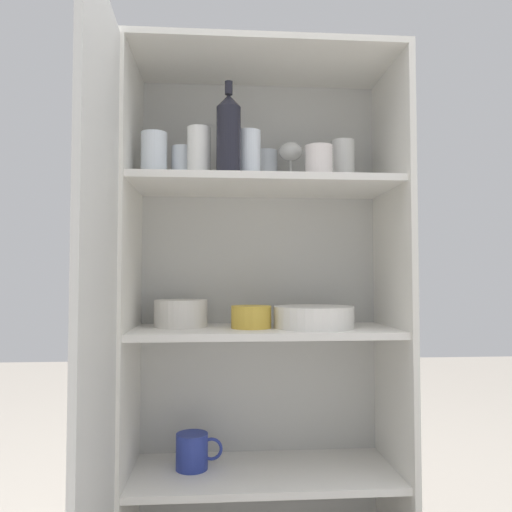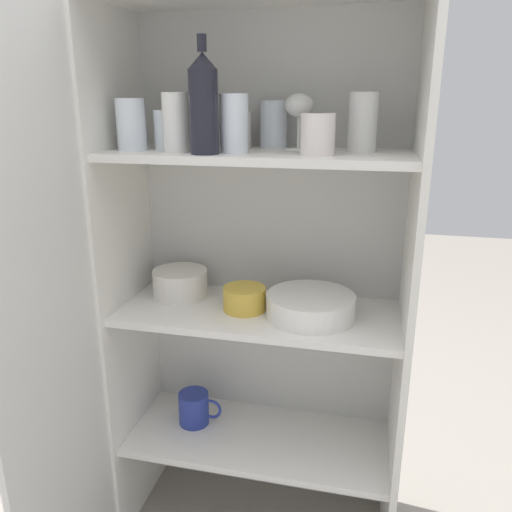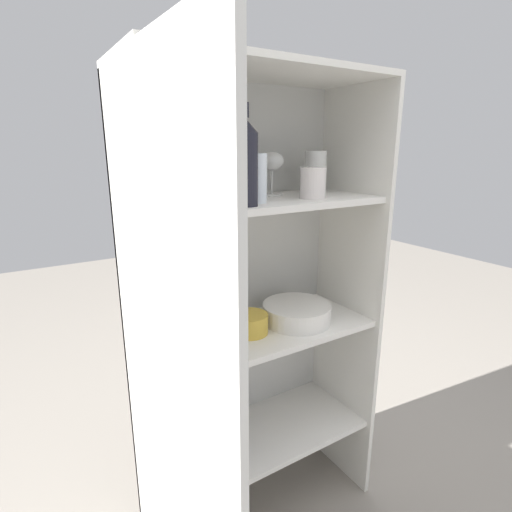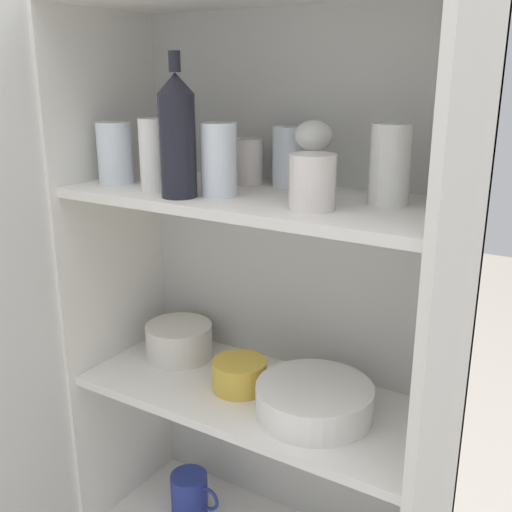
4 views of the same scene
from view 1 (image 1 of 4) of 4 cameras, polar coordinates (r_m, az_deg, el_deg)
name	(u,v)px [view 1 (image 1 of 4)]	position (r m, az deg, el deg)	size (l,w,h in m)	color
cupboard_back_panel	(259,313)	(1.63, 0.38, -6.51)	(0.79, 0.02, 1.50)	silver
cupboard_side_left	(130,317)	(1.48, -14.25, -6.82)	(0.02, 0.35, 1.50)	white
cupboard_side_right	(393,316)	(1.55, 15.39, -6.62)	(0.02, 0.35, 1.50)	white
cupboard_top_panel	(264,63)	(1.60, 0.89, 21.21)	(0.79, 0.35, 0.02)	white
shelf_board_lower	(264,473)	(1.57, 0.92, -23.56)	(0.76, 0.31, 0.02)	white
shelf_board_middle	(264,331)	(1.47, 0.91, -8.59)	(0.76, 0.31, 0.02)	white
shelf_board_upper	(264,186)	(1.49, 0.90, 8.04)	(0.76, 0.31, 0.02)	white
cupboard_door	(97,331)	(1.12, -17.73, -8.19)	(0.03, 0.39, 1.50)	silver
tumbler_glass_0	(266,170)	(1.61, 1.17, 9.81)	(0.07, 0.07, 0.12)	white
tumbler_glass_1	(154,155)	(1.46, -11.58, 11.23)	(0.07, 0.07, 0.13)	white
tumbler_glass_2	(319,162)	(1.46, 7.20, 10.56)	(0.08, 0.08, 0.09)	silver
tumbler_glass_3	(199,152)	(1.44, -6.54, 11.69)	(0.07, 0.07, 0.14)	white
tumbler_glass_4	(183,164)	(1.49, -8.38, 10.38)	(0.07, 0.07, 0.10)	white
tumbler_glass_5	(238,172)	(1.58, -2.08, 9.53)	(0.07, 0.07, 0.09)	silver
tumbler_glass_6	(249,155)	(1.45, -0.83, 11.48)	(0.07, 0.07, 0.14)	white
tumbler_glass_7	(343,163)	(1.59, 9.92, 10.38)	(0.07, 0.07, 0.14)	white
wine_glass_0	(291,154)	(1.58, 3.97, 11.51)	(0.07, 0.07, 0.14)	white
wine_bottle	(229,134)	(1.41, -3.15, 13.78)	(0.07, 0.07, 0.26)	black
plate_stack_white	(314,317)	(1.47, 6.61, -6.94)	(0.23, 0.23, 0.06)	white
mixing_bowl_large	(181,312)	(1.51, -8.59, -6.37)	(0.16, 0.16, 0.08)	silver
serving_bowl_small	(251,316)	(1.46, -0.55, -6.85)	(0.12, 0.12, 0.06)	gold
coffee_mug_primary	(193,451)	(1.56, -7.24, -21.25)	(0.14, 0.09, 0.10)	#283893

